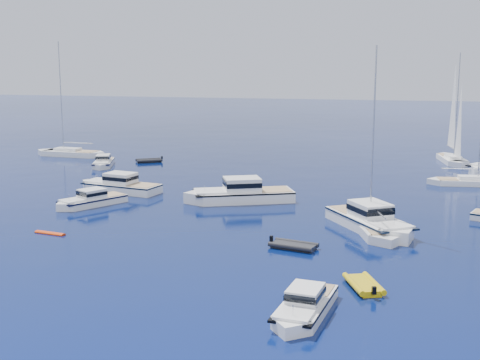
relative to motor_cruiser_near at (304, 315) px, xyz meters
name	(u,v)px	position (x,y,z in m)	size (l,w,h in m)	color
ground	(209,288)	(-6.28, 2.74, 0.00)	(400.00, 400.00, 0.00)	navy
motor_cruiser_near	(304,315)	(0.00, 0.00, 0.00)	(2.30, 7.52, 1.97)	white
motor_cruiser_right	(371,230)	(2.55, 19.20, 0.00)	(3.36, 10.97, 2.88)	white
motor_cruiser_left	(91,205)	(-23.91, 21.60, 0.00)	(2.37, 7.76, 2.04)	white
motor_cruiser_centre	(240,201)	(-10.56, 26.90, 0.00)	(3.54, 11.58, 3.04)	white
motor_cruiser_far_l	(119,192)	(-24.13, 28.38, 0.00)	(3.04, 9.94, 2.61)	white
motor_cruiser_horizon	(103,166)	(-33.36, 43.32, 0.00)	(2.27, 7.43, 1.95)	silver
sailboat_mid_r	(373,231)	(2.75, 18.64, 0.00)	(2.72, 10.48, 15.40)	silver
sailboat_centre	(469,185)	(12.09, 41.60, 0.00)	(2.49, 9.57, 14.06)	white
sailboat_sails_r	(452,162)	(11.35, 58.37, 0.00)	(2.70, 10.40, 15.29)	white
sailboat_far_l	(71,156)	(-42.18, 50.65, 0.00)	(3.01, 11.59, 17.03)	white
tender_yellow	(364,288)	(2.86, 5.03, 0.00)	(1.99, 3.63, 0.95)	gold
tender_grey_near	(293,249)	(-2.69, 12.27, 0.00)	(1.98, 3.60, 0.95)	black
tender_grey_far	(149,162)	(-28.86, 48.01, 0.00)	(1.99, 3.63, 0.95)	black
kayak_orange	(50,234)	(-22.25, 11.44, 0.00)	(0.56, 2.71, 0.30)	red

